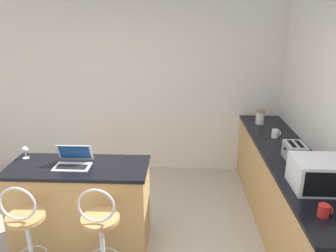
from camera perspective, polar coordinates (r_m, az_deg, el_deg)
The scene contains 12 objects.
wall_back at distance 4.97m, azimuth -3.79°, elevation 6.59°, with size 12.00×0.06×2.60m.
breakfast_bar at distance 3.65m, azimuth -14.83°, elevation -13.08°, with size 1.41×0.60×0.90m.
counter_right at distance 3.98m, azimuth 19.78°, elevation -10.73°, with size 0.60×3.02×0.90m.
bar_stool_near at distance 3.35m, azimuth -23.29°, elevation -17.05°, with size 0.40×0.40×0.99m.
bar_stool_far at distance 3.14m, azimuth -11.57°, elevation -18.42°, with size 0.40×0.40×0.99m.
laptop at distance 3.44m, azimuth -16.15°, elevation -5.77°, with size 0.35×0.27×0.20m.
microwave at distance 3.14m, azimuth 25.11°, elevation -7.60°, with size 0.48×0.39×0.27m.
toaster at distance 3.66m, azimuth 21.21°, elevation -4.21°, with size 0.21×0.28×0.18m.
storage_jar at distance 4.73m, azimuth 15.73°, elevation 1.48°, with size 0.12×0.12×0.19m.
mug_red at distance 2.78m, azimuth 25.52°, elevation -13.14°, with size 0.10×0.08×0.10m.
mug_white at distance 4.26m, azimuth 18.20°, elevation -1.24°, with size 0.10×0.08×0.10m.
wine_glass_short at distance 3.76m, azimuth -23.65°, elevation -3.88°, with size 0.07×0.07×0.13m.
Camera 1 is at (0.53, -2.31, 2.32)m, focal length 35.00 mm.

